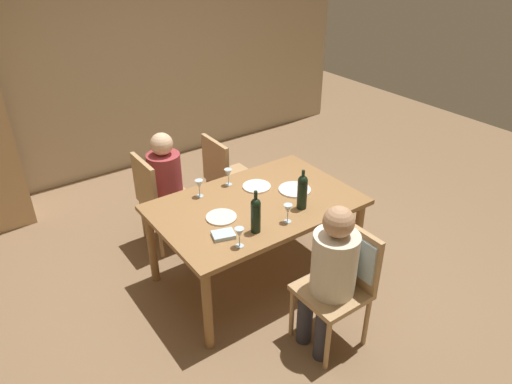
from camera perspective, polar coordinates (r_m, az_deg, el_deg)
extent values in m
plane|color=#846647|center=(4.22, 0.00, -9.97)|extent=(10.00, 10.00, 0.00)
cube|color=tan|center=(5.84, -16.37, 15.34)|extent=(6.40, 0.12, 2.70)
cube|color=olive|center=(3.80, 0.00, -1.57)|extent=(1.63, 1.06, 0.04)
cylinder|color=olive|center=(3.40, -5.90, -14.09)|extent=(0.07, 0.07, 0.70)
cylinder|color=olive|center=(4.15, 12.21, -5.48)|extent=(0.07, 0.07, 0.70)
cylinder|color=olive|center=(4.05, -12.53, -6.47)|extent=(0.07, 0.07, 0.70)
cylinder|color=olive|center=(4.69, 4.15, -0.29)|extent=(0.07, 0.07, 0.70)
cylinder|color=tan|center=(4.80, -9.40, -1.74)|extent=(0.04, 0.04, 0.44)
cylinder|color=tan|center=(4.51, -7.18, -3.81)|extent=(0.04, 0.04, 0.44)
cylinder|color=tan|center=(4.68, -13.53, -3.14)|extent=(0.04, 0.04, 0.44)
cylinder|color=tan|center=(4.38, -11.53, -5.38)|extent=(0.04, 0.04, 0.44)
cube|color=tan|center=(4.46, -10.69, -0.90)|extent=(0.44, 0.44, 0.04)
cube|color=tan|center=(4.28, -13.38, 1.07)|extent=(0.04, 0.44, 0.44)
cylinder|color=tan|center=(3.38, 8.68, -17.94)|extent=(0.04, 0.04, 0.44)
cylinder|color=tan|center=(3.57, 4.38, -14.39)|extent=(0.04, 0.04, 0.44)
cylinder|color=tan|center=(3.58, 13.26, -15.05)|extent=(0.04, 0.04, 0.44)
cylinder|color=tan|center=(3.76, 8.95, -11.91)|extent=(0.04, 0.04, 0.44)
cube|color=tan|center=(3.40, 9.14, -11.88)|extent=(0.44, 0.44, 0.04)
cube|color=tan|center=(3.37, 11.95, -7.41)|extent=(0.04, 0.44, 0.44)
cube|color=#ADC6D6|center=(3.36, 11.99, -7.11)|extent=(0.07, 0.40, 0.31)
cylinder|color=tan|center=(5.11, -2.09, 0.75)|extent=(0.04, 0.04, 0.44)
cylinder|color=tan|center=(4.84, 0.41, -1.03)|extent=(0.04, 0.04, 0.44)
cylinder|color=tan|center=(4.94, -5.76, -0.50)|extent=(0.04, 0.04, 0.44)
cylinder|color=tan|center=(4.65, -3.38, -2.43)|extent=(0.04, 0.04, 0.44)
cube|color=tan|center=(4.76, -2.78, 1.72)|extent=(0.44, 0.44, 0.04)
cube|color=tan|center=(4.56, -4.96, 3.68)|extent=(0.04, 0.44, 0.44)
cylinder|color=#33333D|center=(4.70, -9.38, -2.34)|extent=(0.11, 0.11, 0.46)
cylinder|color=#33333D|center=(4.56, -8.33, -3.34)|extent=(0.11, 0.11, 0.46)
cylinder|color=#9E383D|center=(4.35, -10.97, 1.73)|extent=(0.30, 0.30, 0.46)
sphere|color=beige|center=(4.20, -11.41, 5.74)|extent=(0.20, 0.20, 0.20)
cylinder|color=#33333D|center=(3.44, 8.10, -16.58)|extent=(0.12, 0.12, 0.46)
cylinder|color=#33333D|center=(3.53, 5.96, -14.84)|extent=(0.12, 0.12, 0.46)
cylinder|color=beige|center=(3.25, 9.48, -8.70)|extent=(0.31, 0.31, 0.48)
sphere|color=tan|center=(3.05, 10.02, -3.59)|extent=(0.21, 0.21, 0.21)
cylinder|color=black|center=(3.39, -0.04, -3.21)|extent=(0.07, 0.07, 0.23)
sphere|color=black|center=(3.32, -0.04, -1.40)|extent=(0.07, 0.07, 0.07)
cylinder|color=black|center=(3.29, -0.04, -0.59)|extent=(0.03, 0.03, 0.09)
cylinder|color=black|center=(3.68, 5.62, -0.37)|extent=(0.08, 0.08, 0.23)
sphere|color=black|center=(3.62, 5.72, 1.40)|extent=(0.08, 0.08, 0.08)
cylinder|color=black|center=(3.60, 5.76, 2.08)|extent=(0.03, 0.03, 0.08)
cylinder|color=silver|center=(3.30, -2.00, -6.55)|extent=(0.06, 0.06, 0.00)
cylinder|color=silver|center=(3.28, -2.01, -6.03)|extent=(0.01, 0.01, 0.07)
cone|color=silver|center=(3.24, -2.03, -5.00)|extent=(0.07, 0.07, 0.07)
cylinder|color=silver|center=(4.06, -3.35, 0.93)|extent=(0.06, 0.06, 0.00)
cylinder|color=silver|center=(4.04, -3.36, 1.39)|extent=(0.01, 0.01, 0.07)
cone|color=silver|center=(4.00, -3.39, 2.30)|extent=(0.07, 0.07, 0.07)
cylinder|color=silver|center=(3.56, 3.84, -3.58)|extent=(0.06, 0.06, 0.00)
cylinder|color=silver|center=(3.54, 3.86, -3.08)|extent=(0.01, 0.01, 0.07)
cone|color=silver|center=(3.50, 3.90, -2.09)|extent=(0.07, 0.07, 0.07)
cylinder|color=silver|center=(3.90, -6.83, -0.47)|extent=(0.06, 0.06, 0.00)
cylinder|color=silver|center=(3.89, -6.86, 0.00)|extent=(0.01, 0.01, 0.07)
cone|color=silver|center=(3.85, -6.93, 0.94)|extent=(0.07, 0.07, 0.07)
cylinder|color=white|center=(3.97, 4.72, 0.31)|extent=(0.27, 0.27, 0.01)
cylinder|color=white|center=(4.01, 0.08, 0.68)|extent=(0.24, 0.24, 0.01)
cylinder|color=silver|center=(3.60, -4.24, -3.07)|extent=(0.24, 0.24, 0.01)
cube|color=#ADC6D6|center=(3.39, -3.98, -5.21)|extent=(0.19, 0.16, 0.03)
cube|color=brown|center=(5.10, 0.61, -0.66)|extent=(0.12, 0.28, 0.22)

